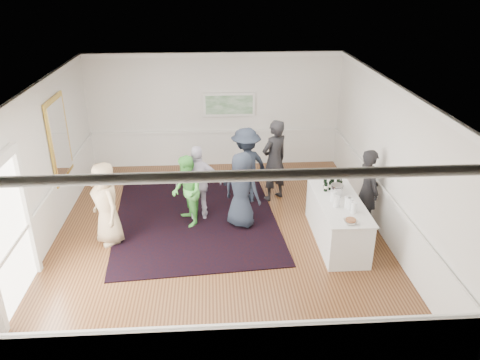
{
  "coord_description": "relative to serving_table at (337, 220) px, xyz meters",
  "views": [
    {
      "loc": [
        -0.1,
        -8.66,
        5.22
      ],
      "look_at": [
        0.46,
        0.2,
        1.19
      ],
      "focal_mm": 35.0,
      "sensor_mm": 36.0,
      "label": 1
    }
  ],
  "objects": [
    {
      "name": "floor",
      "position": [
        -2.44,
        0.35,
        -0.47
      ],
      "size": [
        8.0,
        8.0,
        0.0
      ],
      "primitive_type": "plane",
      "color": "brown",
      "rests_on": "ground"
    },
    {
      "name": "doorway",
      "position": [
        -5.88,
        -1.55,
        0.94
      ],
      "size": [
        0.1,
        1.78,
        2.56
      ],
      "color": "white",
      "rests_on": "wall_left"
    },
    {
      "name": "serving_table",
      "position": [
        0.0,
        0.0,
        0.0
      ],
      "size": [
        0.88,
        2.33,
        0.94
      ],
      "color": "silver",
      "rests_on": "floor"
    },
    {
      "name": "wine_bottles",
      "position": [
        -0.03,
        0.49,
        0.62
      ],
      "size": [
        0.41,
        0.26,
        0.31
      ],
      "color": "black",
      "rests_on": "serving_table"
    },
    {
      "name": "wall_right",
      "position": [
        1.06,
        0.35,
        1.13
      ],
      "size": [
        0.02,
        8.0,
        3.2
      ],
      "primitive_type": "cube",
      "color": "white",
      "rests_on": "floor"
    },
    {
      "name": "guest_lilac",
      "position": [
        -2.86,
        1.13,
        0.39
      ],
      "size": [
        1.02,
        0.43,
        1.73
      ],
      "primitive_type": "imported",
      "rotation": [
        0.0,
        0.0,
        3.14
      ],
      "color": "#B8B3C8",
      "rests_on": "floor"
    },
    {
      "name": "landscape_painting",
      "position": [
        -2.04,
        4.3,
        1.31
      ],
      "size": [
        1.44,
        0.06,
        0.66
      ],
      "color": "white",
      "rests_on": "wall_back"
    },
    {
      "name": "guest_green",
      "position": [
        -3.11,
        0.88,
        0.32
      ],
      "size": [
        0.81,
        0.92,
        1.6
      ],
      "primitive_type": "imported",
      "rotation": [
        0.0,
        0.0,
        -1.27
      ],
      "color": "#51B849",
      "rests_on": "floor"
    },
    {
      "name": "ice_bucket",
      "position": [
        -0.01,
        0.18,
        0.58
      ],
      "size": [
        0.26,
        0.26,
        0.25
      ],
      "primitive_type": "cylinder",
      "color": "silver",
      "rests_on": "serving_table"
    },
    {
      "name": "bartender",
      "position": [
        0.76,
        0.51,
        0.43
      ],
      "size": [
        0.56,
        0.73,
        1.81
      ],
      "primitive_type": "imported",
      "rotation": [
        0.0,
        0.0,
        1.77
      ],
      "color": "black",
      "rests_on": "floor"
    },
    {
      "name": "wall_left",
      "position": [
        -5.94,
        0.35,
        1.13
      ],
      "size": [
        0.02,
        8.0,
        3.2
      ],
      "primitive_type": "cube",
      "color": "white",
      "rests_on": "floor"
    },
    {
      "name": "guest_navy",
      "position": [
        -1.92,
        0.76,
        0.38
      ],
      "size": [
        1.0,
        0.9,
        1.71
      ],
      "primitive_type": "imported",
      "rotation": [
        0.0,
        0.0,
        2.58
      ],
      "color": "#1D2431",
      "rests_on": "floor"
    },
    {
      "name": "guest_dark_b",
      "position": [
        -1.06,
        2.02,
        0.54
      ],
      "size": [
        0.88,
        0.81,
        2.02
      ],
      "primitive_type": "imported",
      "rotation": [
        0.0,
        0.0,
        3.74
      ],
      "color": "black",
      "rests_on": "floor"
    },
    {
      "name": "juice_pitchers",
      "position": [
        0.01,
        -0.34,
        0.59
      ],
      "size": [
        0.39,
        0.62,
        0.24
      ],
      "color": "#67C345",
      "rests_on": "serving_table"
    },
    {
      "name": "guest_dark_a",
      "position": [
        -1.75,
        1.85,
        0.47
      ],
      "size": [
        1.4,
        1.25,
        1.89
      ],
      "primitive_type": "imported",
      "rotation": [
        0.0,
        0.0,
        3.72
      ],
      "color": "#1D2431",
      "rests_on": "floor"
    },
    {
      "name": "mirror",
      "position": [
        -5.89,
        1.65,
        1.33
      ],
      "size": [
        0.05,
        1.25,
        1.85
      ],
      "color": "gold",
      "rests_on": "wall_left"
    },
    {
      "name": "guest_tan",
      "position": [
        -4.71,
        0.25,
        0.41
      ],
      "size": [
        0.95,
        1.03,
        1.76
      ],
      "primitive_type": "imported",
      "rotation": [
        0.0,
        0.0,
        -0.97
      ],
      "color": "tan",
      "rests_on": "floor"
    },
    {
      "name": "wall_back",
      "position": [
        -2.44,
        4.35,
        1.13
      ],
      "size": [
        7.0,
        0.02,
        3.2
      ],
      "primitive_type": "cube",
      "color": "white",
      "rests_on": "floor"
    },
    {
      "name": "wall_front",
      "position": [
        -2.44,
        -3.65,
        1.13
      ],
      "size": [
        7.0,
        0.02,
        3.2
      ],
      "primitive_type": "cube",
      "color": "white",
      "rests_on": "floor"
    },
    {
      "name": "area_rug",
      "position": [
        -2.96,
        1.25,
        -0.46
      ],
      "size": [
        3.93,
        4.96,
        0.02
      ],
      "primitive_type": "cube",
      "rotation": [
        0.0,
        0.0,
        0.08
      ],
      "color": "black",
      "rests_on": "floor"
    },
    {
      "name": "ceiling",
      "position": [
        -2.44,
        0.35,
        2.73
      ],
      "size": [
        7.0,
        8.0,
        0.02
      ],
      "primitive_type": "cube",
      "color": "white",
      "rests_on": "wall_back"
    },
    {
      "name": "nut_bowl",
      "position": [
        -0.03,
        -0.95,
        0.51
      ],
      "size": [
        0.27,
        0.27,
        0.08
      ],
      "color": "white",
      "rests_on": "serving_table"
    },
    {
      "name": "wainscoting",
      "position": [
        -2.44,
        0.35,
        0.03
      ],
      "size": [
        7.0,
        8.0,
        1.0
      ],
      "primitive_type": null,
      "color": "white",
      "rests_on": "floor"
    }
  ]
}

